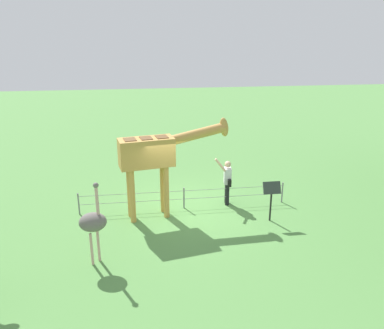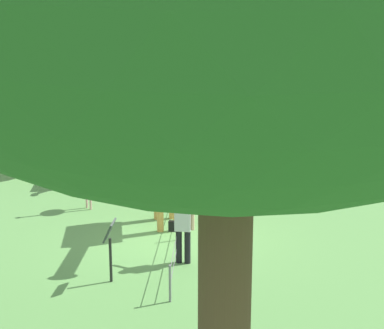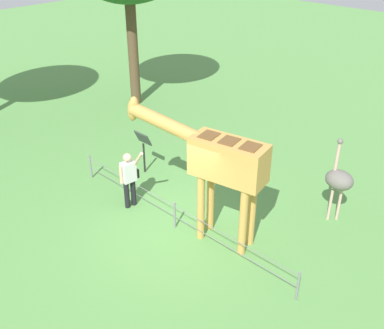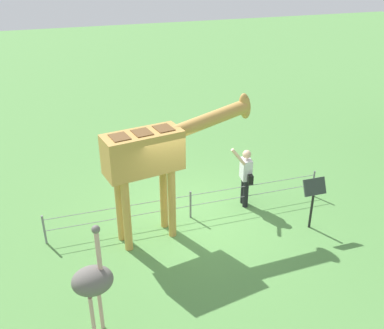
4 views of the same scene
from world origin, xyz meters
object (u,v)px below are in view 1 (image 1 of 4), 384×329
(info_sign, at_px, (272,193))
(visitor, at_px, (227,180))
(ostrich, at_px, (93,222))
(giraffe, at_px, (156,155))

(info_sign, bearing_deg, visitor, 127.15)
(visitor, distance_m, info_sign, 1.81)
(ostrich, distance_m, info_sign, 5.58)
(visitor, bearing_deg, info_sign, -52.85)
(visitor, height_order, info_sign, visitor)
(ostrich, bearing_deg, visitor, 36.76)
(giraffe, relative_size, ostrich, 1.63)
(giraffe, relative_size, info_sign, 2.78)
(giraffe, relative_size, visitor, 2.11)
(info_sign, bearing_deg, giraffe, 166.00)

